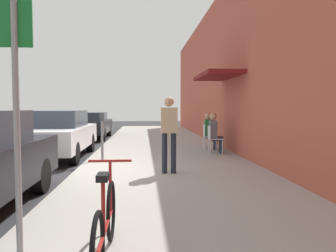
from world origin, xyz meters
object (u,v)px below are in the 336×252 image
at_px(parking_meter, 102,132).
at_px(cafe_chair_1, 208,135).
at_px(street_sign, 16,102).
at_px(bicycle_0, 106,225).
at_px(seated_patron_1, 210,130).
at_px(pedestrian_standing, 169,128).
at_px(seated_patron_0, 215,132).
at_px(parked_car_1, 58,134).
at_px(parked_car_2, 90,125).
at_px(cafe_chair_0, 213,138).

distance_m(parking_meter, cafe_chair_1, 3.86).
xyz_separation_m(street_sign, bicycle_0, (0.84, -0.15, -1.16)).
bearing_deg(bicycle_0, street_sign, 169.71).
bearing_deg(seated_patron_1, parking_meter, -150.93).
distance_m(street_sign, pedestrian_standing, 4.38).
height_order(parking_meter, pedestrian_standing, pedestrian_standing).
bearing_deg(seated_patron_1, seated_patron_0, -90.00).
height_order(seated_patron_0, pedestrian_standing, pedestrian_standing).
bearing_deg(parked_car_1, parking_meter, -40.18).
bearing_deg(bicycle_0, parked_car_2, 99.67).
xyz_separation_m(seated_patron_0, seated_patron_1, (0.00, 0.85, 0.00)).
relative_size(parked_car_2, cafe_chair_1, 5.06).
bearing_deg(parked_car_1, cafe_chair_0, -3.05).
xyz_separation_m(parked_car_1, seated_patron_1, (4.96, 0.59, 0.06)).
xyz_separation_m(parked_car_1, seated_patron_0, (4.96, -0.26, 0.06)).
height_order(parked_car_1, parking_meter, parked_car_1).
xyz_separation_m(seated_patron_0, cafe_chair_1, (-0.06, 0.86, -0.19)).
bearing_deg(cafe_chair_0, cafe_chair_1, 89.99).
bearing_deg(seated_patron_0, parked_car_1, 176.94).
bearing_deg(parking_meter, pedestrian_standing, -48.90).
distance_m(parked_car_1, seated_patron_1, 5.00).
bearing_deg(street_sign, seated_patron_1, 66.17).
bearing_deg(seated_patron_0, cafe_chair_1, 93.99).
bearing_deg(parking_meter, parked_car_1, 139.82).
xyz_separation_m(street_sign, seated_patron_0, (3.46, 6.99, -0.82)).
bearing_deg(cafe_chair_1, street_sign, -113.45).
distance_m(parked_car_2, cafe_chair_0, 8.21).
height_order(street_sign, seated_patron_0, street_sign).
height_order(street_sign, pedestrian_standing, street_sign).
relative_size(bicycle_0, cafe_chair_0, 1.97).
relative_size(cafe_chair_0, seated_patron_0, 0.67).
height_order(street_sign, cafe_chair_1, street_sign).
height_order(street_sign, bicycle_0, street_sign).
xyz_separation_m(bicycle_0, cafe_chair_1, (2.56, 8.00, 0.14)).
distance_m(parked_car_2, pedestrian_standing, 10.14).
xyz_separation_m(parking_meter, seated_patron_1, (3.41, 1.90, -0.07)).
relative_size(cafe_chair_0, pedestrian_standing, 0.51).
relative_size(parking_meter, seated_patron_1, 1.02).
bearing_deg(cafe_chair_1, bicycle_0, -107.77).
height_order(parked_car_1, bicycle_0, parked_car_1).
relative_size(parked_car_1, parking_meter, 3.33).
distance_m(bicycle_0, cafe_chair_0, 7.59).
relative_size(cafe_chair_0, cafe_chair_1, 1.00).
distance_m(seated_patron_0, seated_patron_1, 0.85).
distance_m(parked_car_1, seated_patron_0, 4.97).
bearing_deg(parking_meter, seated_patron_1, 29.07).
bearing_deg(cafe_chair_0, parked_car_1, 176.95).
xyz_separation_m(bicycle_0, cafe_chair_0, (2.56, 7.14, 0.14)).
relative_size(parking_meter, bicycle_0, 0.77).
height_order(parking_meter, seated_patron_0, parking_meter).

